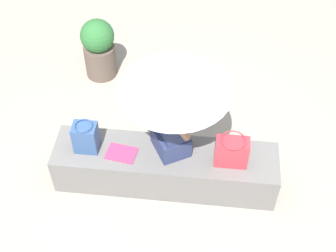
{
  "coord_description": "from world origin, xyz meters",
  "views": [
    {
      "loc": [
        0.33,
        -2.78,
        3.9
      ],
      "look_at": [
        0.02,
        0.03,
        0.78
      ],
      "focal_mm": 50.53,
      "sensor_mm": 36.0,
      "label": 1
    }
  ],
  "objects_px": {
    "person_seated": "(171,121)",
    "tote_bag_canvas": "(232,151)",
    "handbag_black": "(86,137)",
    "parasol": "(175,80)",
    "planter_near": "(99,48)",
    "magazine": "(121,153)"
  },
  "relations": [
    {
      "from": "person_seated",
      "to": "handbag_black",
      "type": "relative_size",
      "value": 2.79
    },
    {
      "from": "handbag_black",
      "to": "tote_bag_canvas",
      "type": "bearing_deg",
      "value": -1.15
    },
    {
      "from": "parasol",
      "to": "magazine",
      "type": "distance_m",
      "value": 1.02
    },
    {
      "from": "magazine",
      "to": "handbag_black",
      "type": "bearing_deg",
      "value": -177.35
    },
    {
      "from": "person_seated",
      "to": "tote_bag_canvas",
      "type": "distance_m",
      "value": 0.62
    },
    {
      "from": "parasol",
      "to": "handbag_black",
      "type": "relative_size",
      "value": 3.22
    },
    {
      "from": "magazine",
      "to": "person_seated",
      "type": "bearing_deg",
      "value": 23.19
    },
    {
      "from": "person_seated",
      "to": "parasol",
      "type": "bearing_deg",
      "value": -37.33
    },
    {
      "from": "person_seated",
      "to": "parasol",
      "type": "distance_m",
      "value": 0.51
    },
    {
      "from": "handbag_black",
      "to": "parasol",
      "type": "bearing_deg",
      "value": 3.95
    },
    {
      "from": "planter_near",
      "to": "handbag_black",
      "type": "bearing_deg",
      "value": -81.92
    },
    {
      "from": "parasol",
      "to": "handbag_black",
      "type": "bearing_deg",
      "value": -176.05
    },
    {
      "from": "person_seated",
      "to": "magazine",
      "type": "xyz_separation_m",
      "value": [
        -0.46,
        -0.12,
        -0.38
      ]
    },
    {
      "from": "person_seated",
      "to": "handbag_black",
      "type": "height_order",
      "value": "person_seated"
    },
    {
      "from": "tote_bag_canvas",
      "to": "planter_near",
      "type": "distance_m",
      "value": 2.23
    },
    {
      "from": "magazine",
      "to": "planter_near",
      "type": "height_order",
      "value": "planter_near"
    },
    {
      "from": "tote_bag_canvas",
      "to": "handbag_black",
      "type": "bearing_deg",
      "value": 178.85
    },
    {
      "from": "planter_near",
      "to": "magazine",
      "type": "bearing_deg",
      "value": -70.79
    },
    {
      "from": "parasol",
      "to": "magazine",
      "type": "bearing_deg",
      "value": -169.21
    },
    {
      "from": "handbag_black",
      "to": "planter_near",
      "type": "distance_m",
      "value": 1.57
    },
    {
      "from": "parasol",
      "to": "handbag_black",
      "type": "height_order",
      "value": "parasol"
    },
    {
      "from": "person_seated",
      "to": "parasol",
      "type": "height_order",
      "value": "parasol"
    }
  ]
}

